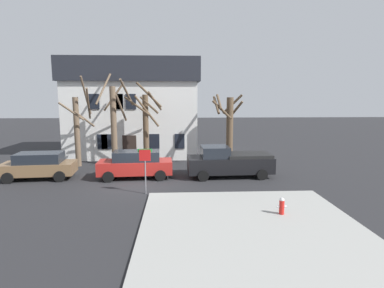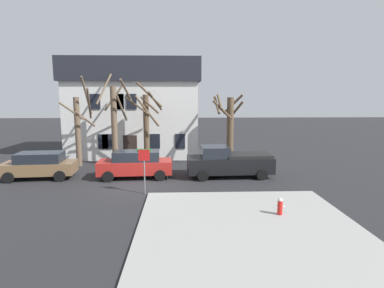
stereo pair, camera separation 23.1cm
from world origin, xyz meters
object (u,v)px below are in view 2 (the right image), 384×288
at_px(tree_bare_end, 229,126).
at_px(car_red_wagon, 136,164).
at_px(fire_hydrant, 280,206).
at_px(tree_bare_near, 79,127).
at_px(tree_bare_far, 147,125).
at_px(street_sign_pole, 144,162).
at_px(tree_bare_mid, 115,121).
at_px(car_brown_wagon, 39,165).
at_px(building_main, 135,107).
at_px(pickup_truck_black, 229,162).

relative_size(tree_bare_end, car_red_wagon, 1.13).
bearing_deg(fire_hydrant, tree_bare_near, 138.23).
distance_m(tree_bare_far, street_sign_pole, 7.52).
relative_size(tree_bare_mid, tree_bare_far, 1.11).
bearing_deg(fire_hydrant, tree_bare_far, 122.17).
distance_m(tree_bare_mid, car_red_wagon, 4.94).
bearing_deg(tree_bare_far, car_brown_wagon, -148.42).
relative_size(car_brown_wagon, car_red_wagon, 0.96).
bearing_deg(tree_bare_far, building_main, 107.49).
bearing_deg(car_brown_wagon, car_red_wagon, -0.73).
bearing_deg(tree_bare_mid, tree_bare_far, 5.66).
bearing_deg(building_main, street_sign_pole, -80.06).
bearing_deg(tree_bare_end, pickup_truck_black, -98.54).
relative_size(tree_bare_far, fire_hydrant, 8.40).
xyz_separation_m(car_brown_wagon, fire_hydrant, (13.26, -6.96, -0.38)).
relative_size(tree_bare_near, tree_bare_far, 1.06).
bearing_deg(fire_hydrant, pickup_truck_black, 99.37).
distance_m(building_main, street_sign_pole, 12.53).
relative_size(building_main, fire_hydrant, 15.43).
bearing_deg(street_sign_pole, car_red_wagon, 105.77).
xyz_separation_m(pickup_truck_black, fire_hydrant, (1.15, -6.99, -0.47)).
height_order(building_main, tree_bare_end, building_main).
bearing_deg(pickup_truck_black, tree_bare_near, 161.52).
bearing_deg(tree_bare_near, fire_hydrant, -41.77).
relative_size(tree_bare_near, tree_bare_mid, 0.96).
xyz_separation_m(tree_bare_mid, fire_hydrant, (9.19, -10.67, -2.86)).
relative_size(tree_bare_end, street_sign_pole, 2.19).
bearing_deg(car_red_wagon, building_main, 97.64).
distance_m(car_brown_wagon, car_red_wagon, 6.10).
xyz_separation_m(tree_bare_far, pickup_truck_black, (5.70, -3.91, -2.11)).
height_order(tree_bare_mid, tree_bare_end, tree_bare_mid).
bearing_deg(tree_bare_end, street_sign_pole, -127.67).
xyz_separation_m(tree_bare_far, car_red_wagon, (-0.31, -4.02, -2.17)).
relative_size(fire_hydrant, street_sign_pole, 0.30).
bearing_deg(tree_bare_end, car_red_wagon, -149.00).
relative_size(tree_bare_near, pickup_truck_black, 1.20).
xyz_separation_m(tree_bare_far, tree_bare_end, (6.28, -0.06, -0.14)).
distance_m(building_main, tree_bare_far, 5.08).
relative_size(tree_bare_end, pickup_truck_black, 0.97).
bearing_deg(building_main, tree_bare_mid, -99.77).
height_order(building_main, pickup_truck_black, building_main).
xyz_separation_m(tree_bare_near, tree_bare_end, (11.24, 0.29, -0.01)).
height_order(tree_bare_end, car_brown_wagon, tree_bare_end).
bearing_deg(tree_bare_near, car_red_wagon, -38.31).
xyz_separation_m(tree_bare_mid, street_sign_pole, (2.97, -7.14, -1.64)).
height_order(car_red_wagon, pickup_truck_black, pickup_truck_black).
height_order(tree_bare_near, pickup_truck_black, tree_bare_near).
distance_m(building_main, pickup_truck_black, 11.70).
relative_size(car_brown_wagon, fire_hydrant, 6.11).
xyz_separation_m(building_main, fire_hydrant, (8.34, -15.61, -3.75)).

